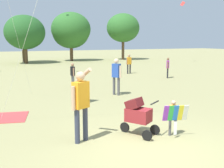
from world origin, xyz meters
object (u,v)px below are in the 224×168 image
(person_adult_flyer, at_px, (81,100))
(stroller, at_px, (138,113))
(picnic_blanket, at_px, (6,117))
(person_kid_running, at_px, (168,66))
(person_couple_left, at_px, (129,62))
(child_with_butterfly_kite, at_px, (174,115))
(person_sitting_far, at_px, (116,74))
(person_red_shirt, at_px, (73,73))

(person_adult_flyer, height_order, stroller, person_adult_flyer)
(person_adult_flyer, xyz_separation_m, picnic_blanket, (-1.57, 3.08, -1.08))
(person_kid_running, height_order, picnic_blanket, person_kid_running)
(stroller, xyz_separation_m, picnic_blanket, (-3.11, 3.27, -0.60))
(picnic_blanket, bearing_deg, person_couple_left, 42.13)
(child_with_butterfly_kite, height_order, person_couple_left, person_couple_left)
(person_couple_left, xyz_separation_m, person_kid_running, (1.20, -3.24, -0.05))
(person_adult_flyer, height_order, person_couple_left, person_adult_flyer)
(person_sitting_far, bearing_deg, person_kid_running, 32.10)
(child_with_butterfly_kite, distance_m, person_couple_left, 13.49)
(person_kid_running, relative_size, picnic_blanket, 1.04)
(person_sitting_far, distance_m, person_couple_left, 8.15)
(person_adult_flyer, relative_size, picnic_blanket, 1.42)
(person_kid_running, bearing_deg, person_sitting_far, -147.90)
(person_adult_flyer, bearing_deg, stroller, -7.23)
(child_with_butterfly_kite, distance_m, person_red_shirt, 8.28)
(person_red_shirt, distance_m, person_kid_running, 6.97)
(person_couple_left, bearing_deg, stroller, -118.20)
(child_with_butterfly_kite, relative_size, stroller, 0.91)
(person_couple_left, xyz_separation_m, picnic_blanket, (-9.45, -8.55, -0.86))
(stroller, xyz_separation_m, person_red_shirt, (0.61, 7.79, 0.18))
(person_sitting_far, xyz_separation_m, picnic_blanket, (-4.97, -1.75, -1.00))
(person_adult_flyer, height_order, person_red_shirt, person_adult_flyer)
(person_adult_flyer, bearing_deg, picnic_blanket, 117.09)
(stroller, distance_m, person_red_shirt, 7.82)
(stroller, distance_m, person_kid_running, 11.42)
(child_with_butterfly_kite, bearing_deg, stroller, 149.49)
(child_with_butterfly_kite, bearing_deg, person_red_shirt, 91.48)
(person_red_shirt, distance_m, picnic_blanket, 5.91)
(child_with_butterfly_kite, xyz_separation_m, person_sitting_far, (1.04, 5.50, 0.42))
(person_kid_running, xyz_separation_m, picnic_blanket, (-10.65, -5.31, -0.81))
(person_sitting_far, relative_size, picnic_blanket, 1.29)
(person_adult_flyer, relative_size, stroller, 1.75)
(person_kid_running, bearing_deg, person_couple_left, 110.29)
(person_sitting_far, bearing_deg, person_adult_flyer, -125.15)
(person_couple_left, bearing_deg, child_with_butterfly_kite, -114.15)
(person_red_shirt, height_order, person_kid_running, person_kid_running)
(child_with_butterfly_kite, xyz_separation_m, picnic_blanket, (-3.93, 3.75, -0.58))
(child_with_butterfly_kite, distance_m, stroller, 0.95)
(child_with_butterfly_kite, relative_size, person_couple_left, 0.66)
(stroller, relative_size, picnic_blanket, 0.81)
(stroller, bearing_deg, picnic_blanket, 133.58)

